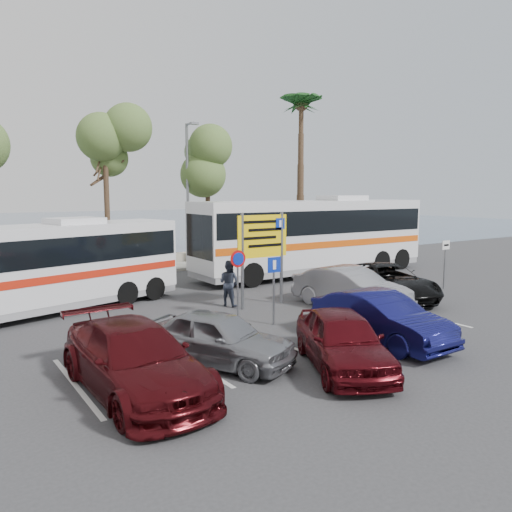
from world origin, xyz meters
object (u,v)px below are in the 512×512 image
direction_sign (263,243)px  suv_black (388,282)px  pedestrian_far (229,283)px  street_lamp_right (188,188)px  car_red (343,340)px  coach_bus_right (313,238)px  car_silver_b (351,288)px  coach_bus_left (34,271)px  car_silver_a (218,338)px  car_maroon (135,359)px  car_blue (380,318)px

direction_sign → suv_black: size_ratio=0.70×
suv_black → pedestrian_far: 6.53m
street_lamp_right → car_red: street_lamp_right is taller
coach_bus_right → car_silver_b: 7.93m
coach_bus_left → car_silver_a: 8.57m
direction_sign → suv_black: (5.00, -1.76, -1.71)m
street_lamp_right → suv_black: size_ratio=1.55×
car_red → pedestrian_far: (1.20, 7.50, 0.16)m
street_lamp_right → car_maroon: (-9.00, -15.61, -3.85)m
street_lamp_right → pedestrian_far: (-3.00, -9.52, -3.72)m
car_maroon → car_red: size_ratio=1.21×
car_blue → car_maroon: (-7.20, 0.45, 0.01)m
car_red → coach_bus_right: bearing=79.3°
car_blue → pedestrian_far: 6.65m
coach_bus_right → car_silver_b: size_ratio=2.88×
car_maroon → car_red: bearing=-18.1°
suv_black → coach_bus_left: bearing=175.3°
suv_black → pedestrian_far: size_ratio=2.93×
coach_bus_right → car_red: (-8.70, -11.42, -1.21)m
car_maroon → car_blue: bearing=-5.3°
direction_sign → car_silver_a: direction_sign is taller
coach_bus_right → suv_black: size_ratio=2.60×
car_maroon → suv_black: size_ratio=1.00×
suv_black → coach_bus_right: bearing=94.3°
coach_bus_left → car_blue: size_ratio=2.51×
car_maroon → car_silver_b: car_silver_b is taller
direction_sign → pedestrian_far: bearing=141.3°
coach_bus_right → suv_black: bearing=-103.0°
car_maroon → car_silver_b: bearing=16.8°
suv_black → pedestrian_far: pedestrian_far is taller
car_silver_b → coach_bus_right: bearing=52.1°
coach_bus_left → car_red: 11.35m
car_red → pedestrian_far: bearing=107.5°
street_lamp_right → car_silver_b: size_ratio=1.72×
car_blue → car_red: 2.58m
car_blue → car_red: car_blue is taller
direction_sign → coach_bus_left: (-7.50, 3.30, -0.85)m
car_maroon → car_red: car_maroon is taller
street_lamp_right → car_silver_a: 16.88m
coach_bus_left → pedestrian_far: 7.00m
pedestrian_far → car_silver_b: bearing=-153.3°
street_lamp_right → suv_black: street_lamp_right is taller
car_silver_a → coach_bus_left: bearing=82.6°
car_maroon → pedestrian_far: pedestrian_far is taller
car_red → direction_sign: bearing=98.4°
suv_black → direction_sign: bearing=177.9°
coach_bus_right → car_maroon: coach_bus_right is taller
car_silver_b → direction_sign: bearing=133.3°
car_silver_b → car_maroon: bearing=-169.5°
coach_bus_left → car_maroon: (0.50, -8.59, -0.83)m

